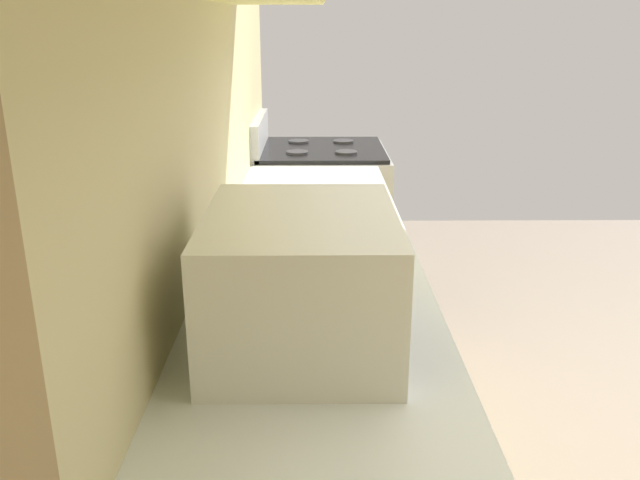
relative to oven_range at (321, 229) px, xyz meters
The scene contains 4 objects.
wall_back 1.97m from the oven_range, 166.82° to the left, with size 4.29×0.12×2.75m, color beige.
oven_range is the anchor object (origin of this frame).
microwave 2.18m from the oven_range, behind, with size 0.49×0.40×0.28m.
bowl 1.55m from the oven_range, behind, with size 0.15×0.15×0.04m.
Camera 1 is at (-1.67, 1.33, 1.54)m, focal length 36.73 mm.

